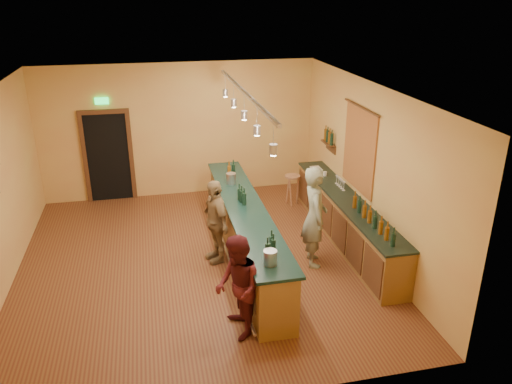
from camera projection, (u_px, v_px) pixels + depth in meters
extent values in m
plane|color=#5F2B1B|center=(199.00, 262.00, 9.33)|extent=(7.00, 7.00, 0.00)
cube|color=silver|center=(191.00, 91.00, 8.12)|extent=(6.50, 7.00, 0.02)
cube|color=#D99051|center=(180.00, 131.00, 11.89)|extent=(6.50, 0.02, 3.20)
cube|color=#D99051|center=(228.00, 292.00, 5.56)|extent=(6.50, 0.02, 3.20)
cube|color=#D99051|center=(368.00, 169.00, 9.37)|extent=(0.02, 7.00, 3.20)
cube|color=black|center=(108.00, 158.00, 11.74)|extent=(0.95, 0.06, 2.10)
cube|color=#432314|center=(85.00, 159.00, 11.61)|extent=(0.10, 0.08, 2.10)
cube|color=#432314|center=(131.00, 156.00, 11.82)|extent=(0.10, 0.08, 2.10)
cube|color=#432314|center=(103.00, 112.00, 11.30)|extent=(1.15, 0.08, 0.10)
cube|color=#19E54C|center=(102.00, 101.00, 11.20)|extent=(0.30, 0.04, 0.15)
cube|color=maroon|center=(359.00, 150.00, 9.64)|extent=(0.03, 1.40, 1.60)
cube|color=#432314|center=(328.00, 143.00, 11.09)|extent=(0.16, 0.55, 0.03)
cube|color=#432314|center=(331.00, 147.00, 11.14)|extent=(0.03, 0.55, 0.18)
cube|color=brown|center=(346.00, 221.00, 9.93)|extent=(0.55, 4.50, 0.90)
cube|color=black|center=(347.00, 199.00, 9.75)|extent=(0.60, 4.55, 0.04)
cylinder|color=silver|center=(325.00, 174.00, 10.90)|extent=(0.09, 0.09, 0.09)
cube|color=silver|center=(316.00, 168.00, 11.37)|extent=(0.22, 0.30, 0.01)
cube|color=brown|center=(245.00, 233.00, 9.32)|extent=(0.60, 5.00, 1.00)
cube|color=black|center=(245.00, 208.00, 9.12)|extent=(0.70, 5.10, 0.05)
cylinder|color=silver|center=(227.00, 252.00, 9.38)|extent=(0.05, 5.00, 0.05)
cylinder|color=silver|center=(270.00, 257.00, 7.16)|extent=(0.20, 0.20, 0.22)
cylinder|color=silver|center=(231.00, 178.00, 10.14)|extent=(0.20, 0.20, 0.22)
cube|color=silver|center=(244.00, 92.00, 8.32)|extent=(0.06, 4.60, 0.05)
cylinder|color=silver|center=(274.00, 135.00, 6.58)|extent=(0.01, 0.01, 0.35)
cylinder|color=#A5A5AD|center=(273.00, 149.00, 6.66)|extent=(0.11, 0.11, 0.14)
cylinder|color=#FFEABF|center=(273.00, 155.00, 6.69)|extent=(0.08, 0.08, 0.02)
cylinder|color=silver|center=(257.00, 117.00, 7.49)|extent=(0.01, 0.01, 0.35)
cylinder|color=#A5A5AD|center=(257.00, 130.00, 7.56)|extent=(0.11, 0.11, 0.14)
cylinder|color=#FFEABF|center=(257.00, 135.00, 7.59)|extent=(0.08, 0.08, 0.02)
cylinder|color=silver|center=(244.00, 103.00, 8.39)|extent=(0.01, 0.01, 0.35)
cylinder|color=#A5A5AD|center=(244.00, 115.00, 8.47)|extent=(0.11, 0.11, 0.14)
cylinder|color=#FFEABF|center=(244.00, 120.00, 8.50)|extent=(0.08, 0.08, 0.02)
cylinder|color=silver|center=(234.00, 92.00, 9.29)|extent=(0.01, 0.01, 0.35)
cylinder|color=#A5A5AD|center=(234.00, 103.00, 9.37)|extent=(0.11, 0.11, 0.14)
cylinder|color=#FFEABF|center=(234.00, 107.00, 9.40)|extent=(0.08, 0.08, 0.02)
cylinder|color=silver|center=(225.00, 83.00, 10.20)|extent=(0.01, 0.01, 0.35)
cylinder|color=#A5A5AD|center=(225.00, 93.00, 10.27)|extent=(0.11, 0.11, 0.14)
cylinder|color=#FFEABF|center=(225.00, 97.00, 10.30)|extent=(0.08, 0.08, 0.02)
imported|color=gray|center=(315.00, 217.00, 8.95)|extent=(0.55, 0.75, 1.89)
imported|color=#59191E|center=(238.00, 287.00, 7.11)|extent=(0.65, 0.81, 1.58)
imported|color=#997A51|center=(215.00, 221.00, 9.11)|extent=(0.61, 1.00, 1.60)
cylinder|color=#8D593F|center=(292.00, 176.00, 11.54)|extent=(0.36, 0.36, 0.04)
cylinder|color=#8D593F|center=(298.00, 190.00, 11.70)|extent=(0.04, 0.04, 0.69)
cylinder|color=#8D593F|center=(288.00, 189.00, 11.77)|extent=(0.04, 0.04, 0.69)
cylinder|color=#8D593F|center=(291.00, 193.00, 11.55)|extent=(0.04, 0.04, 0.69)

